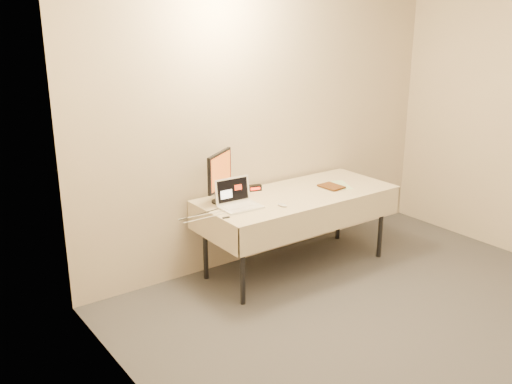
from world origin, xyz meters
TOP-DOWN VIEW (x-y plane):
  - ground at (0.00, 0.00)m, footprint 5.00×5.00m
  - back_wall at (0.00, 2.50)m, footprint 4.00×0.10m
  - table at (0.00, 2.05)m, footprint 1.86×0.81m
  - laptop at (-0.66, 2.06)m, footprint 0.35×0.29m
  - monitor at (-0.71, 2.25)m, footprint 0.38×0.26m
  - book at (0.29, 1.99)m, footprint 0.17×0.03m
  - alarm_clock at (-0.27, 2.34)m, footprint 0.14×0.09m
  - clicker at (-0.34, 1.84)m, footprint 0.06×0.11m
  - paper_form at (0.51, 2.00)m, footprint 0.23×0.32m
  - usb_dongle at (-0.89, 1.88)m, footprint 0.06×0.03m

SIDE VIEW (x-z plane):
  - ground at x=0.00m, z-range 0.00..0.00m
  - table at x=0.00m, z-range 0.31..1.05m
  - paper_form at x=0.51m, z-range 0.74..0.74m
  - usb_dongle at x=-0.89m, z-range 0.74..0.75m
  - clicker at x=-0.34m, z-range 0.74..0.76m
  - alarm_clock at x=-0.27m, z-range 0.74..0.79m
  - laptop at x=-0.66m, z-range 0.68..0.91m
  - book at x=0.29m, z-range 0.74..0.96m
  - monitor at x=-0.71m, z-range 0.78..1.22m
  - back_wall at x=0.00m, z-range 0.00..2.70m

